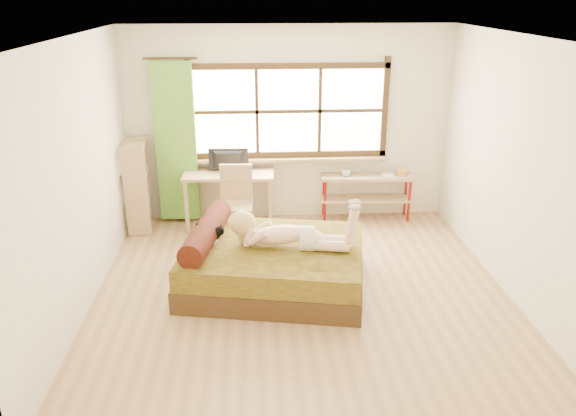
{
  "coord_description": "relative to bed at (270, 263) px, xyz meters",
  "views": [
    {
      "loc": [
        -0.49,
        -5.42,
        3.11
      ],
      "look_at": [
        -0.14,
        0.2,
        0.92
      ],
      "focal_mm": 35.0,
      "sensor_mm": 36.0,
      "label": 1
    }
  ],
  "objects": [
    {
      "name": "floor",
      "position": [
        0.34,
        -0.19,
        -0.26
      ],
      "size": [
        4.5,
        4.5,
        0.0
      ],
      "primitive_type": "plane",
      "color": "#9E754C",
      "rests_on": "ground"
    },
    {
      "name": "ceiling",
      "position": [
        0.34,
        -0.19,
        2.44
      ],
      "size": [
        4.5,
        4.5,
        0.0
      ],
      "primitive_type": "plane",
      "rotation": [
        3.14,
        0.0,
        0.0
      ],
      "color": "white",
      "rests_on": "wall_back"
    },
    {
      "name": "wall_back",
      "position": [
        0.34,
        2.06,
        1.09
      ],
      "size": [
        4.5,
        0.0,
        4.5
      ],
      "primitive_type": "plane",
      "rotation": [
        1.57,
        0.0,
        0.0
      ],
      "color": "silver",
      "rests_on": "floor"
    },
    {
      "name": "wall_front",
      "position": [
        0.34,
        -2.44,
        1.09
      ],
      "size": [
        4.5,
        0.0,
        4.5
      ],
      "primitive_type": "plane",
      "rotation": [
        -1.57,
        0.0,
        0.0
      ],
      "color": "silver",
      "rests_on": "floor"
    },
    {
      "name": "wall_left",
      "position": [
        -1.91,
        -0.19,
        1.09
      ],
      "size": [
        0.0,
        4.5,
        4.5
      ],
      "primitive_type": "plane",
      "rotation": [
        1.57,
        0.0,
        1.57
      ],
      "color": "silver",
      "rests_on": "floor"
    },
    {
      "name": "wall_right",
      "position": [
        2.59,
        -0.19,
        1.09
      ],
      "size": [
        0.0,
        4.5,
        4.5
      ],
      "primitive_type": "plane",
      "rotation": [
        1.57,
        0.0,
        -1.57
      ],
      "color": "silver",
      "rests_on": "floor"
    },
    {
      "name": "window",
      "position": [
        0.34,
        2.03,
        1.24
      ],
      "size": [
        2.8,
        0.16,
        1.46
      ],
      "color": "#FFEDBF",
      "rests_on": "wall_back"
    },
    {
      "name": "curtain",
      "position": [
        -1.21,
        1.94,
        0.89
      ],
      "size": [
        0.55,
        0.1,
        2.2
      ],
      "primitive_type": "cube",
      "color": "#4D9428",
      "rests_on": "wall_back"
    },
    {
      "name": "bed",
      "position": [
        0.0,
        0.0,
        0.0
      ],
      "size": [
        2.2,
        1.89,
        0.74
      ],
      "rotation": [
        0.0,
        0.0,
        -0.19
      ],
      "color": "black",
      "rests_on": "floor"
    },
    {
      "name": "woman",
      "position": [
        0.2,
        -0.06,
        0.52
      ],
      "size": [
        1.41,
        0.63,
        0.58
      ],
      "primitive_type": null,
      "rotation": [
        0.0,
        0.0,
        -0.19
      ],
      "color": "beige",
      "rests_on": "bed"
    },
    {
      "name": "kitten",
      "position": [
        -0.67,
        0.09,
        0.34
      ],
      "size": [
        0.31,
        0.17,
        0.23
      ],
      "primitive_type": null,
      "rotation": [
        0.0,
        0.0,
        -0.19
      ],
      "color": "black",
      "rests_on": "bed"
    },
    {
      "name": "desk",
      "position": [
        -0.51,
        1.76,
        0.4
      ],
      "size": [
        1.26,
        0.62,
        0.77
      ],
      "rotation": [
        0.0,
        0.0,
        -0.04
      ],
      "color": "#9D8055",
      "rests_on": "floor"
    },
    {
      "name": "monitor",
      "position": [
        -0.51,
        1.81,
        0.66
      ],
      "size": [
        0.55,
        0.1,
        0.31
      ],
      "primitive_type": "imported",
      "rotation": [
        0.0,
        0.0,
        3.1
      ],
      "color": "black",
      "rests_on": "desk"
    },
    {
      "name": "chair",
      "position": [
        -0.4,
        1.39,
        0.27
      ],
      "size": [
        0.45,
        0.45,
        0.97
      ],
      "rotation": [
        0.0,
        0.0,
        -0.04
      ],
      "color": "#9D8055",
      "rests_on": "floor"
    },
    {
      "name": "pipe_shelf",
      "position": [
        1.46,
        1.87,
        0.21
      ],
      "size": [
        1.32,
        0.39,
        0.74
      ],
      "rotation": [
        0.0,
        0.0,
        -0.05
      ],
      "color": "#9D8055",
      "rests_on": "floor"
    },
    {
      "name": "cup",
      "position": [
        1.14,
        1.88,
        0.44
      ],
      "size": [
        0.13,
        0.13,
        0.1
      ],
      "primitive_type": "imported",
      "rotation": [
        0.0,
        0.0,
        -0.05
      ],
      "color": "gray",
      "rests_on": "pipe_shelf"
    },
    {
      "name": "book",
      "position": [
        1.64,
        1.88,
        0.4
      ],
      "size": [
        0.19,
        0.25,
        0.02
      ],
      "primitive_type": "imported",
      "rotation": [
        0.0,
        0.0,
        -0.05
      ],
      "color": "gray",
      "rests_on": "pipe_shelf"
    },
    {
      "name": "bookshelf",
      "position": [
        -1.74,
        1.7,
        0.36
      ],
      "size": [
        0.36,
        0.57,
        1.23
      ],
      "rotation": [
        0.0,
        0.0,
        0.12
      ],
      "color": "#9D8055",
      "rests_on": "floor"
    }
  ]
}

